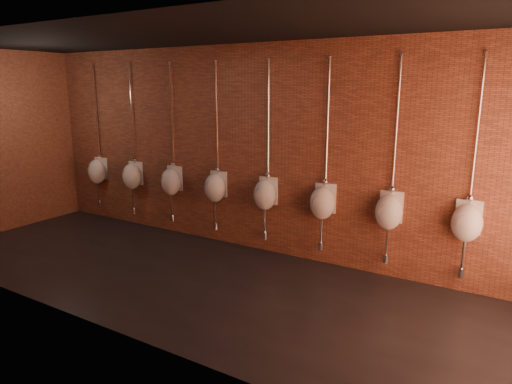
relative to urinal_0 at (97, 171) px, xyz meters
The scene contains 10 objects.
ground 3.79m from the urinal_0, 21.98° to the right, with size 8.50×8.50×0.00m, color black.
room_shell 3.82m from the urinal_0, 21.98° to the right, with size 8.54×3.04×3.22m.
urinal_0 is the anchor object (origin of this frame).
urinal_1 0.95m from the urinal_0, ahead, with size 0.39×0.34×2.71m.
urinal_2 1.89m from the urinal_0, ahead, with size 0.39×0.34×2.71m.
urinal_3 2.84m from the urinal_0, ahead, with size 0.39×0.34×2.71m.
urinal_4 3.79m from the urinal_0, ahead, with size 0.39×0.34×2.71m.
urinal_5 4.73m from the urinal_0, ahead, with size 0.39×0.34×2.71m.
urinal_6 5.68m from the urinal_0, ahead, with size 0.39×0.34×2.71m.
urinal_7 6.63m from the urinal_0, ahead, with size 0.39×0.34×2.71m.
Camera 1 is at (3.78, -4.51, 2.57)m, focal length 32.00 mm.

